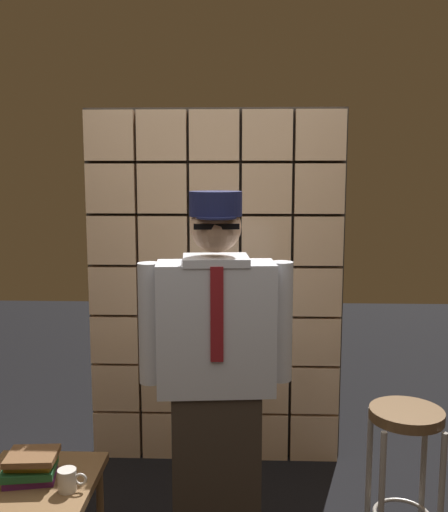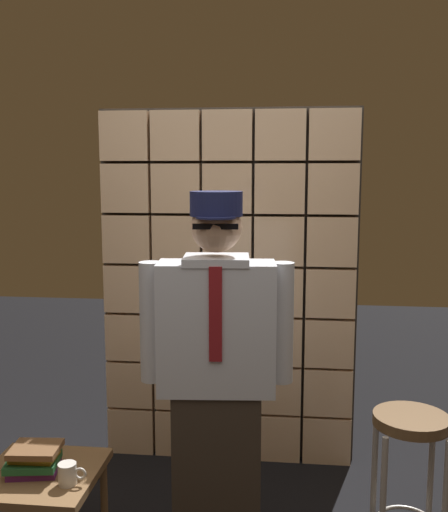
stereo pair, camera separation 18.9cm
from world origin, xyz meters
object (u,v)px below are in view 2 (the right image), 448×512
Objects in this scene: book_stack at (34,459)px; standing_person at (217,376)px; bar_stool at (409,455)px; side_table at (41,484)px; coffee_mug at (68,474)px.

standing_person is at bearing 11.78° from book_stack.
bar_stool is (0.88, 0.04, -0.36)m from standing_person.
standing_person is 0.94m from side_table.
coffee_mug is (-0.62, -0.25, -0.38)m from standing_person.
book_stack is at bearing -173.28° from standing_person.
bar_stool reaches higher than side_table.
bar_stool is 1.53m from coffee_mug.
standing_person is 0.95m from bar_stool.
coffee_mug is at bearing -23.29° from book_stack.
standing_person is 0.77m from coffee_mug.
bar_stool is at bearing -2.44° from standing_person.
coffee_mug is at bearing -28.04° from side_table.
bar_stool is at bearing 10.99° from coffee_mug.
standing_person is at bearing 22.03° from coffee_mug.
bar_stool is 1.69m from side_table.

